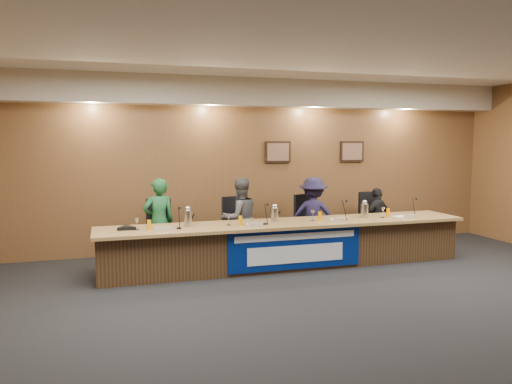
% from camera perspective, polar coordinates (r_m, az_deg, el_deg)
% --- Properties ---
extents(floor, '(10.00, 10.00, 0.00)m').
position_cam_1_polar(floor, '(6.27, 11.48, -13.55)').
color(floor, black).
rests_on(floor, ground).
extents(ceiling, '(10.00, 8.00, 0.04)m').
position_cam_1_polar(ceiling, '(6.02, 12.13, 16.56)').
color(ceiling, silver).
rests_on(ceiling, wall_back).
extents(wall_back, '(10.00, 0.04, 3.20)m').
position_cam_1_polar(wall_back, '(9.62, 0.19, 3.09)').
color(wall_back, brown).
rests_on(wall_back, floor).
extents(soffit, '(10.00, 0.50, 0.50)m').
position_cam_1_polar(soffit, '(9.41, 0.66, 11.26)').
color(soffit, beige).
rests_on(soffit, wall_back).
extents(dais_body, '(6.00, 0.80, 0.70)m').
position_cam_1_polar(dais_body, '(8.28, 3.51, -6.12)').
color(dais_body, '#422C19').
rests_on(dais_body, floor).
extents(dais_top, '(6.10, 0.95, 0.05)m').
position_cam_1_polar(dais_top, '(8.16, 3.65, -3.61)').
color(dais_top, olive).
rests_on(dais_top, dais_body).
extents(banner, '(2.20, 0.02, 0.65)m').
position_cam_1_polar(banner, '(7.89, 4.58, -6.50)').
color(banner, navy).
rests_on(banner, dais_body).
extents(banner_text_upper, '(2.00, 0.01, 0.10)m').
position_cam_1_polar(banner_text_upper, '(7.84, 4.63, -5.09)').
color(banner_text_upper, silver).
rests_on(banner_text_upper, banner).
extents(banner_text_lower, '(1.60, 0.01, 0.28)m').
position_cam_1_polar(banner_text_lower, '(7.90, 4.61, -7.09)').
color(banner_text_lower, silver).
rests_on(banner_text_lower, banner).
extents(wall_photo_left, '(0.52, 0.04, 0.42)m').
position_cam_1_polar(wall_photo_left, '(9.71, 2.50, 4.59)').
color(wall_photo_left, black).
rests_on(wall_photo_left, wall_back).
extents(wall_photo_right, '(0.52, 0.04, 0.42)m').
position_cam_1_polar(wall_photo_right, '(10.36, 10.89, 4.57)').
color(wall_photo_right, black).
rests_on(wall_photo_right, wall_back).
extents(panelist_a, '(0.58, 0.43, 1.45)m').
position_cam_1_polar(panelist_a, '(8.46, -11.04, -3.36)').
color(panelist_a, '#1A562B').
rests_on(panelist_a, floor).
extents(panelist_b, '(0.77, 0.64, 1.43)m').
position_cam_1_polar(panelist_b, '(8.71, -1.84, -3.06)').
color(panelist_b, '#4B4C51').
rests_on(panelist_b, floor).
extents(panelist_c, '(1.04, 0.85, 1.41)m').
position_cam_1_polar(panelist_c, '(9.18, 6.56, -2.70)').
color(panelist_c, '#191636').
rests_on(panelist_c, floor).
extents(panelist_d, '(0.75, 0.53, 1.18)m').
position_cam_1_polar(panelist_d, '(9.80, 13.68, -2.96)').
color(panelist_d, black).
rests_on(panelist_d, floor).
extents(office_chair_a, '(0.55, 0.55, 0.08)m').
position_cam_1_polar(office_chair_a, '(8.60, -11.08, -4.88)').
color(office_chair_a, black).
rests_on(office_chair_a, floor).
extents(office_chair_b, '(0.57, 0.57, 0.08)m').
position_cam_1_polar(office_chair_b, '(8.85, -2.01, -4.47)').
color(office_chair_b, black).
rests_on(office_chair_b, floor).
extents(office_chair_c, '(0.63, 0.63, 0.08)m').
position_cam_1_polar(office_chair_c, '(9.30, 6.30, -3.99)').
color(office_chair_c, black).
rests_on(office_chair_c, floor).
extents(office_chair_d, '(0.52, 0.52, 0.08)m').
position_cam_1_polar(office_chair_d, '(9.90, 13.37, -3.51)').
color(office_chair_d, black).
rests_on(office_chair_d, floor).
extents(nameplate_a, '(0.24, 0.08, 0.10)m').
position_cam_1_polar(nameplate_a, '(7.44, -10.38, -4.09)').
color(nameplate_a, white).
rests_on(nameplate_a, dais_top).
extents(microphone_a, '(0.07, 0.07, 0.02)m').
position_cam_1_polar(microphone_a, '(7.61, -8.80, -4.11)').
color(microphone_a, black).
rests_on(microphone_a, dais_top).
extents(juice_glass_a, '(0.06, 0.06, 0.15)m').
position_cam_1_polar(juice_glass_a, '(7.58, -12.13, -3.71)').
color(juice_glass_a, '#F79600').
rests_on(juice_glass_a, dais_top).
extents(water_glass_a, '(0.08, 0.08, 0.18)m').
position_cam_1_polar(water_glass_a, '(7.60, -13.44, -3.60)').
color(water_glass_a, silver).
rests_on(water_glass_a, dais_top).
extents(nameplate_b, '(0.24, 0.08, 0.10)m').
position_cam_1_polar(nameplate_b, '(7.71, -0.05, -3.64)').
color(nameplate_b, white).
rests_on(nameplate_b, dais_top).
extents(microphone_b, '(0.07, 0.07, 0.02)m').
position_cam_1_polar(microphone_b, '(7.90, 1.09, -3.66)').
color(microphone_b, black).
rests_on(microphone_b, dais_top).
extents(juice_glass_b, '(0.06, 0.06, 0.15)m').
position_cam_1_polar(juice_glass_b, '(7.82, -1.79, -3.28)').
color(juice_glass_b, '#F79600').
rests_on(juice_glass_b, dais_top).
extents(water_glass_b, '(0.08, 0.08, 0.18)m').
position_cam_1_polar(water_glass_b, '(7.82, -3.15, -3.17)').
color(water_glass_b, silver).
rests_on(water_glass_b, dais_top).
extents(nameplate_c, '(0.24, 0.08, 0.10)m').
position_cam_1_polar(nameplate_c, '(8.27, 9.48, -3.07)').
color(nameplate_c, white).
rests_on(nameplate_c, dais_top).
extents(microphone_c, '(0.07, 0.07, 0.02)m').
position_cam_1_polar(microphone_c, '(8.48, 9.95, -3.10)').
color(microphone_c, black).
rests_on(microphone_c, dais_top).
extents(juice_glass_c, '(0.06, 0.06, 0.15)m').
position_cam_1_polar(juice_glass_c, '(8.33, 7.30, -2.76)').
color(juice_glass_c, '#F79600').
rests_on(juice_glass_c, dais_top).
extents(water_glass_c, '(0.08, 0.08, 0.18)m').
position_cam_1_polar(water_glass_c, '(8.29, 6.51, -2.69)').
color(water_glass_c, silver).
rests_on(water_glass_c, dais_top).
extents(nameplate_d, '(0.24, 0.08, 0.10)m').
position_cam_1_polar(nameplate_d, '(8.86, 17.10, -2.65)').
color(nameplate_d, white).
rests_on(nameplate_d, dais_top).
extents(microphone_d, '(0.07, 0.07, 0.02)m').
position_cam_1_polar(microphone_d, '(9.09, 17.43, -2.67)').
color(microphone_d, black).
rests_on(microphone_d, dais_top).
extents(juice_glass_d, '(0.06, 0.06, 0.15)m').
position_cam_1_polar(juice_glass_d, '(8.95, 14.85, -2.31)').
color(juice_glass_d, '#F79600').
rests_on(juice_glass_d, dais_top).
extents(water_glass_d, '(0.08, 0.08, 0.18)m').
position_cam_1_polar(water_glass_d, '(8.85, 14.31, -2.29)').
color(water_glass_d, silver).
rests_on(water_glass_d, dais_top).
extents(carafe_left, '(0.12, 0.12, 0.26)m').
position_cam_1_polar(carafe_left, '(7.76, -7.79, -3.01)').
color(carafe_left, silver).
rests_on(carafe_left, dais_top).
extents(carafe_mid, '(0.13, 0.13, 0.23)m').
position_cam_1_polar(carafe_mid, '(8.15, 2.13, -2.62)').
color(carafe_mid, silver).
rests_on(carafe_mid, dais_top).
extents(carafe_right, '(0.13, 0.13, 0.24)m').
position_cam_1_polar(carafe_right, '(8.76, 12.29, -2.12)').
color(carafe_right, silver).
rests_on(carafe_right, dais_top).
extents(speakerphone, '(0.32, 0.32, 0.05)m').
position_cam_1_polar(speakerphone, '(7.70, -14.58, -4.00)').
color(speakerphone, black).
rests_on(speakerphone, dais_top).
extents(paper_stack, '(0.26, 0.33, 0.01)m').
position_cam_1_polar(paper_stack, '(9.03, 16.37, -2.74)').
color(paper_stack, white).
rests_on(paper_stack, dais_top).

